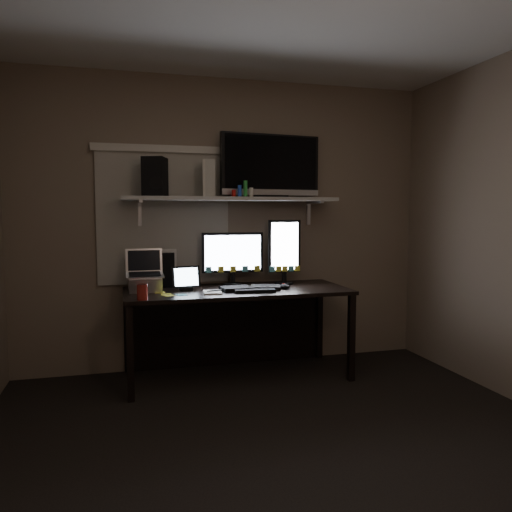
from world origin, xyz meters
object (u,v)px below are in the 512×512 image
object	(u,v)px
monitor_landscape	(233,258)
speaker	(155,177)
laptop	(145,271)
tablet	(186,278)
cup	(142,292)
desk	(234,308)
game_console	(208,179)
tv	(271,166)
mouse	(285,286)
monitor_portrait	(284,252)
keyboard	(251,288)

from	to	relation	value
monitor_landscape	speaker	distance (m)	0.93
monitor_landscape	speaker	xyz separation A→B (m)	(-0.64, -0.05, 0.67)
laptop	tablet	bearing A→B (deg)	-9.62
monitor_landscape	cup	xyz separation A→B (m)	(-0.78, -0.53, -0.17)
tablet	speaker	bearing A→B (deg)	135.51
cup	speaker	xyz separation A→B (m)	(0.13, 0.48, 0.85)
desk	monitor_landscape	distance (m)	0.42
laptop	game_console	world-z (taller)	game_console
cup	tv	xyz separation A→B (m)	(1.12, 0.56, 0.96)
mouse	game_console	distance (m)	1.09
monitor_landscape	tablet	xyz separation A→B (m)	(-0.42, -0.20, -0.13)
tablet	cup	distance (m)	0.49
mouse	game_console	bearing A→B (deg)	136.64
tablet	game_console	bearing A→B (deg)	28.41
monitor_landscape	tablet	size ratio (longest dim) A/B	2.32
tablet	tv	bearing A→B (deg)	6.91
monitor_portrait	game_console	distance (m)	0.90
cup	game_console	world-z (taller)	game_console
keyboard	laptop	bearing A→B (deg)	175.13
desk	monitor_portrait	distance (m)	0.65
tablet	tv	xyz separation A→B (m)	(0.77, 0.23, 0.92)
keyboard	tablet	world-z (taller)	tablet
desk	speaker	size ratio (longest dim) A/B	5.83
desk	laptop	xyz separation A→B (m)	(-0.73, -0.06, 0.34)
keyboard	mouse	bearing A→B (deg)	1.61
keyboard	tv	size ratio (longest dim) A/B	0.55
mouse	tv	xyz separation A→B (m)	(-0.02, 0.34, 1.00)
monitor_portrait	monitor_landscape	bearing A→B (deg)	173.72
monitor_landscape	tablet	bearing A→B (deg)	-151.76
tv	speaker	bearing A→B (deg)	178.12
desk	tablet	size ratio (longest dim) A/B	7.94
keyboard	monitor_portrait	bearing A→B (deg)	38.26
desk	game_console	bearing A→B (deg)	163.89
tablet	desk	bearing A→B (deg)	4.35
monitor_landscape	tablet	world-z (taller)	monitor_landscape
tablet	cup	size ratio (longest dim) A/B	2.03
cup	tv	world-z (taller)	tv
laptop	tv	bearing A→B (deg)	8.47
cup	speaker	world-z (taller)	speaker
cup	tv	bearing A→B (deg)	26.55
tablet	mouse	bearing A→B (deg)	-17.63
desk	tablet	bearing A→B (deg)	-165.86
game_console	keyboard	bearing A→B (deg)	-30.33
cup	speaker	distance (m)	0.99
keyboard	desk	bearing A→B (deg)	120.78
laptop	speaker	size ratio (longest dim) A/B	1.05
monitor_portrait	mouse	xyz separation A→B (m)	(-0.08, -0.25, -0.26)
monitor_landscape	mouse	distance (m)	0.52
keyboard	laptop	world-z (taller)	laptop
monitor_portrait	cup	xyz separation A→B (m)	(-1.22, -0.48, -0.23)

